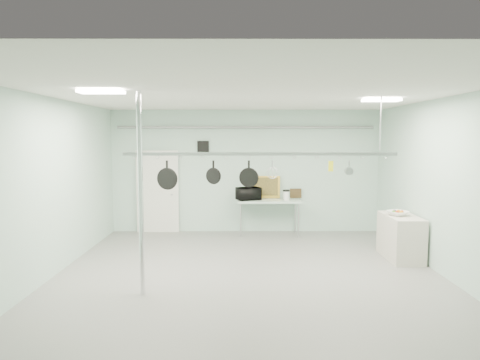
{
  "coord_description": "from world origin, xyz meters",
  "views": [
    {
      "loc": [
        -0.18,
        -7.19,
        2.49
      ],
      "look_at": [
        -0.15,
        1.0,
        1.67
      ],
      "focal_mm": 32.0,
      "sensor_mm": 36.0,
      "label": 1
    }
  ],
  "objects_px": {
    "coffee_canister": "(286,196)",
    "side_cabinet": "(401,237)",
    "skillet_left": "(167,175)",
    "skillet_mid": "(213,172)",
    "pot_rack": "(260,152)",
    "microwave": "(249,194)",
    "skillet_right": "(249,173)",
    "chrome_pole": "(141,195)",
    "prep_table": "(269,203)",
    "fruit_bowl": "(398,213)"
  },
  "relations": [
    {
      "from": "coffee_canister",
      "to": "side_cabinet",
      "type": "bearing_deg",
      "value": -45.08
    },
    {
      "from": "skillet_left",
      "to": "skillet_mid",
      "type": "xyz_separation_m",
      "value": [
        0.82,
        0.0,
        0.06
      ]
    },
    {
      "from": "skillet_left",
      "to": "coffee_canister",
      "type": "bearing_deg",
      "value": 67.85
    },
    {
      "from": "pot_rack",
      "to": "microwave",
      "type": "bearing_deg",
      "value": 92.14
    },
    {
      "from": "coffee_canister",
      "to": "skillet_mid",
      "type": "height_order",
      "value": "skillet_mid"
    },
    {
      "from": "pot_rack",
      "to": "microwave",
      "type": "relative_size",
      "value": 8.38
    },
    {
      "from": "pot_rack",
      "to": "skillet_mid",
      "type": "xyz_separation_m",
      "value": [
        -0.82,
        0.0,
        -0.34
      ]
    },
    {
      "from": "skillet_mid",
      "to": "microwave",
      "type": "bearing_deg",
      "value": 101.59
    },
    {
      "from": "skillet_mid",
      "to": "skillet_right",
      "type": "distance_m",
      "value": 0.62
    },
    {
      "from": "chrome_pole",
      "to": "pot_rack",
      "type": "bearing_deg",
      "value": 25.35
    },
    {
      "from": "microwave",
      "to": "prep_table",
      "type": "bearing_deg",
      "value": 160.22
    },
    {
      "from": "pot_rack",
      "to": "fruit_bowl",
      "type": "relative_size",
      "value": 12.11
    },
    {
      "from": "prep_table",
      "to": "side_cabinet",
      "type": "relative_size",
      "value": 1.33
    },
    {
      "from": "pot_rack",
      "to": "skillet_left",
      "type": "distance_m",
      "value": 1.68
    },
    {
      "from": "coffee_canister",
      "to": "skillet_mid",
      "type": "xyz_separation_m",
      "value": [
        -1.65,
        -3.23,
        0.87
      ]
    },
    {
      "from": "prep_table",
      "to": "side_cabinet",
      "type": "xyz_separation_m",
      "value": [
        2.55,
        -2.2,
        -0.38
      ]
    },
    {
      "from": "chrome_pole",
      "to": "microwave",
      "type": "relative_size",
      "value": 5.59
    },
    {
      "from": "microwave",
      "to": "skillet_left",
      "type": "distance_m",
      "value": 3.68
    },
    {
      "from": "side_cabinet",
      "to": "skillet_left",
      "type": "xyz_separation_m",
      "value": [
        -4.58,
        -1.1,
        1.37
      ]
    },
    {
      "from": "side_cabinet",
      "to": "microwave",
      "type": "height_order",
      "value": "microwave"
    },
    {
      "from": "prep_table",
      "to": "skillet_mid",
      "type": "distance_m",
      "value": 3.67
    },
    {
      "from": "side_cabinet",
      "to": "skillet_left",
      "type": "height_order",
      "value": "skillet_left"
    },
    {
      "from": "chrome_pole",
      "to": "skillet_mid",
      "type": "relative_size",
      "value": 8.04
    },
    {
      "from": "microwave",
      "to": "skillet_left",
      "type": "xyz_separation_m",
      "value": [
        -1.51,
        -3.27,
        0.76
      ]
    },
    {
      "from": "coffee_canister",
      "to": "skillet_right",
      "type": "height_order",
      "value": "skillet_right"
    },
    {
      "from": "side_cabinet",
      "to": "microwave",
      "type": "distance_m",
      "value": 3.81
    },
    {
      "from": "prep_table",
      "to": "skillet_mid",
      "type": "height_order",
      "value": "skillet_mid"
    },
    {
      "from": "prep_table",
      "to": "coffee_canister",
      "type": "xyz_separation_m",
      "value": [
        0.43,
        -0.07,
        0.19
      ]
    },
    {
      "from": "side_cabinet",
      "to": "skillet_right",
      "type": "distance_m",
      "value": 3.62
    },
    {
      "from": "coffee_canister",
      "to": "skillet_mid",
      "type": "relative_size",
      "value": 0.57
    },
    {
      "from": "skillet_left",
      "to": "skillet_right",
      "type": "xyz_separation_m",
      "value": [
        1.44,
        0.0,
        0.03
      ]
    },
    {
      "from": "skillet_mid",
      "to": "coffee_canister",
      "type": "bearing_deg",
      "value": 86.51
    },
    {
      "from": "side_cabinet",
      "to": "microwave",
      "type": "relative_size",
      "value": 2.1
    },
    {
      "from": "pot_rack",
      "to": "skillet_left",
      "type": "bearing_deg",
      "value": 180.0
    },
    {
      "from": "chrome_pole",
      "to": "microwave",
      "type": "bearing_deg",
      "value": 66.93
    },
    {
      "from": "chrome_pole",
      "to": "skillet_left",
      "type": "distance_m",
      "value": 0.96
    },
    {
      "from": "coffee_canister",
      "to": "skillet_left",
      "type": "relative_size",
      "value": 0.43
    },
    {
      "from": "side_cabinet",
      "to": "microwave",
      "type": "bearing_deg",
      "value": 144.73
    },
    {
      "from": "microwave",
      "to": "side_cabinet",
      "type": "bearing_deg",
      "value": 122.02
    },
    {
      "from": "pot_rack",
      "to": "microwave",
      "type": "height_order",
      "value": "pot_rack"
    },
    {
      "from": "skillet_left",
      "to": "microwave",
      "type": "bearing_deg",
      "value": 80.45
    },
    {
      "from": "fruit_bowl",
      "to": "chrome_pole",
      "type": "bearing_deg",
      "value": -157.36
    },
    {
      "from": "chrome_pole",
      "to": "skillet_mid",
      "type": "height_order",
      "value": "chrome_pole"
    },
    {
      "from": "prep_table",
      "to": "side_cabinet",
      "type": "height_order",
      "value": "prep_table"
    },
    {
      "from": "coffee_canister",
      "to": "skillet_right",
      "type": "xyz_separation_m",
      "value": [
        -1.03,
        -3.23,
        0.84
      ]
    },
    {
      "from": "coffee_canister",
      "to": "fruit_bowl",
      "type": "xyz_separation_m",
      "value": [
        2.04,
        -2.14,
        -0.07
      ]
    },
    {
      "from": "prep_table",
      "to": "fruit_bowl",
      "type": "relative_size",
      "value": 4.04
    },
    {
      "from": "chrome_pole",
      "to": "pot_rack",
      "type": "xyz_separation_m",
      "value": [
        1.9,
        0.9,
        0.63
      ]
    },
    {
      "from": "skillet_right",
      "to": "side_cabinet",
      "type": "bearing_deg",
      "value": 32.55
    },
    {
      "from": "coffee_canister",
      "to": "fruit_bowl",
      "type": "height_order",
      "value": "coffee_canister"
    }
  ]
}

